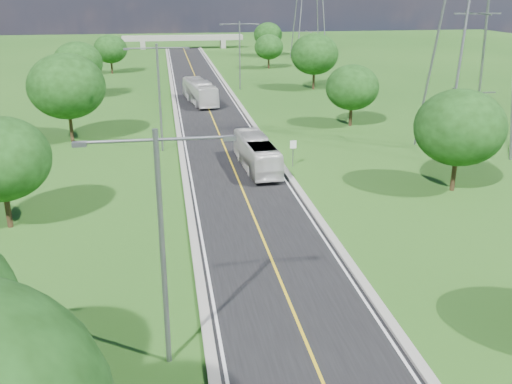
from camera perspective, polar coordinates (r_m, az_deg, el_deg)
ground at (r=70.31m, az=-4.49°, el=7.64°), size 260.00×260.00×0.00m
road at (r=76.16m, az=-4.89°, el=8.61°), size 8.00×150.00×0.06m
curb_left at (r=75.95m, az=-8.13°, el=8.51°), size 0.50×150.00×0.22m
curb_right at (r=76.58m, az=-1.69°, el=8.79°), size 0.50×150.00×0.22m
speed_limit_sign at (r=49.53m, az=3.73°, el=4.33°), size 0.55×0.09×2.40m
overpass at (r=149.11m, az=-7.31°, el=14.97°), size 30.00×3.00×3.20m
streetlight_near_left at (r=22.35m, az=-9.45°, el=-3.93°), size 5.90×0.25×10.00m
streetlight_mid_left at (r=54.23m, az=-9.67°, el=10.16°), size 5.90×0.25×10.00m
streetlight_far_right at (r=87.72m, az=-1.64°, el=14.07°), size 5.90×0.25×10.00m
tree_lb at (r=39.29m, az=-24.23°, el=3.03°), size 6.30×6.30×7.33m
tree_lc at (r=59.96m, az=-18.42°, el=10.00°), size 7.56×7.56×8.79m
tree_ld at (r=83.86m, az=-17.39°, el=12.25°), size 6.72×6.72×7.82m
tree_le at (r=107.37m, az=-14.37°, el=13.69°), size 5.88×5.88×6.84m
tree_rb at (r=45.25m, az=19.69°, el=6.09°), size 6.72×6.72×7.82m
tree_rc at (r=64.77m, az=9.60°, el=10.28°), size 5.88×5.88×6.84m
tree_rd at (r=87.99m, az=5.87°, el=13.55°), size 7.14×7.14×8.30m
tree_re at (r=110.87m, az=1.29°, el=14.30°), size 5.46×5.46×6.35m
tree_rf at (r=131.04m, az=1.20°, el=15.44°), size 6.30×6.30×7.33m
bus_outbound at (r=48.71m, az=0.06°, el=3.89°), size 2.79×9.90×2.73m
bus_inbound at (r=77.44m, az=-5.63°, el=9.94°), size 4.17×11.17×3.04m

